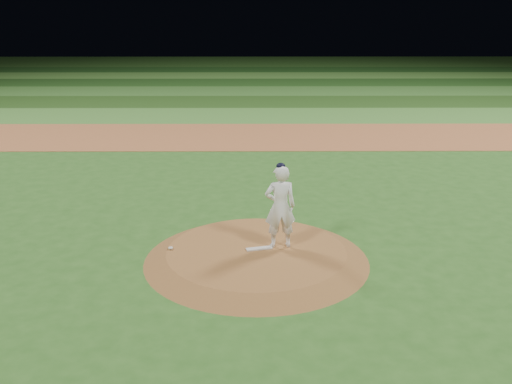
# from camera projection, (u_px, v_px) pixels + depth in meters

# --- Properties ---
(ground) EXTENTS (120.00, 120.00, 0.00)m
(ground) POSITION_uv_depth(u_px,v_px,m) (256.00, 260.00, 14.03)
(ground) COLOR #28571C
(ground) RESTS_ON ground
(infield_dirt_band) EXTENTS (70.00, 6.00, 0.02)m
(infield_dirt_band) POSITION_uv_depth(u_px,v_px,m) (255.00, 136.00, 27.34)
(infield_dirt_band) COLOR #98562F
(infield_dirt_band) RESTS_ON ground
(outfield_stripe_0) EXTENTS (70.00, 5.00, 0.02)m
(outfield_stripe_0) POSITION_uv_depth(u_px,v_px,m) (254.00, 115.00, 32.57)
(outfield_stripe_0) COLOR #3B752A
(outfield_stripe_0) RESTS_ON ground
(outfield_stripe_1) EXTENTS (70.00, 5.00, 0.02)m
(outfield_stripe_1) POSITION_uv_depth(u_px,v_px,m) (254.00, 102.00, 37.32)
(outfield_stripe_1) COLOR #1F4315
(outfield_stripe_1) RESTS_ON ground
(outfield_stripe_2) EXTENTS (70.00, 5.00, 0.02)m
(outfield_stripe_2) POSITION_uv_depth(u_px,v_px,m) (254.00, 91.00, 42.08)
(outfield_stripe_2) COLOR #336725
(outfield_stripe_2) RESTS_ON ground
(outfield_stripe_3) EXTENTS (70.00, 5.00, 0.02)m
(outfield_stripe_3) POSITION_uv_depth(u_px,v_px,m) (254.00, 82.00, 46.83)
(outfield_stripe_3) COLOR #1C4315
(outfield_stripe_3) RESTS_ON ground
(outfield_stripe_4) EXTENTS (70.00, 5.00, 0.02)m
(outfield_stripe_4) POSITION_uv_depth(u_px,v_px,m) (254.00, 75.00, 51.59)
(outfield_stripe_4) COLOR #407A2C
(outfield_stripe_4) RESTS_ON ground
(outfield_stripe_5) EXTENTS (70.00, 5.00, 0.02)m
(outfield_stripe_5) POSITION_uv_depth(u_px,v_px,m) (254.00, 70.00, 56.34)
(outfield_stripe_5) COLOR #194215
(outfield_stripe_5) RESTS_ON ground
(pitchers_mound) EXTENTS (5.50, 5.50, 0.25)m
(pitchers_mound) POSITION_uv_depth(u_px,v_px,m) (256.00, 255.00, 13.99)
(pitchers_mound) COLOR brown
(pitchers_mound) RESTS_ON ground
(pitching_rubber) EXTENTS (0.66, 0.31, 0.03)m
(pitching_rubber) POSITION_uv_depth(u_px,v_px,m) (259.00, 248.00, 14.01)
(pitching_rubber) COLOR beige
(pitching_rubber) RESTS_ON pitchers_mound
(rosin_bag) EXTENTS (0.12, 0.12, 0.07)m
(rosin_bag) POSITION_uv_depth(u_px,v_px,m) (171.00, 248.00, 14.00)
(rosin_bag) COLOR beige
(rosin_bag) RESTS_ON pitchers_mound
(pitcher_on_mound) EXTENTS (0.82, 0.59, 2.15)m
(pitcher_on_mound) POSITION_uv_depth(u_px,v_px,m) (280.00, 206.00, 13.86)
(pitcher_on_mound) COLOR white
(pitcher_on_mound) RESTS_ON pitchers_mound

